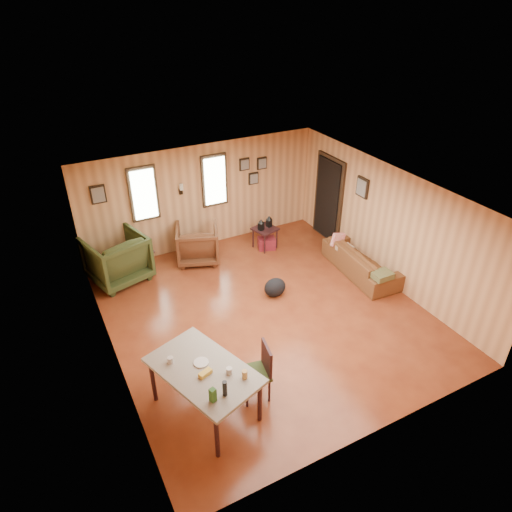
{
  "coord_description": "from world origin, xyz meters",
  "views": [
    {
      "loc": [
        -3.3,
        -5.9,
        5.37
      ],
      "look_at": [
        0.0,
        0.4,
        1.05
      ],
      "focal_mm": 32.0,
      "sensor_mm": 36.0,
      "label": 1
    }
  ],
  "objects_px": {
    "recliner_brown": "(198,242)",
    "dining_table": "(204,373)",
    "sofa": "(362,257)",
    "recliner_green": "(116,256)",
    "end_table": "(138,258)",
    "side_table": "(265,227)"
  },
  "relations": [
    {
      "from": "recliner_brown",
      "to": "dining_table",
      "type": "distance_m",
      "value": 4.21
    },
    {
      "from": "sofa",
      "to": "recliner_brown",
      "type": "distance_m",
      "value": 3.55
    },
    {
      "from": "recliner_brown",
      "to": "recliner_green",
      "type": "bearing_deg",
      "value": 19.08
    },
    {
      "from": "recliner_green",
      "to": "dining_table",
      "type": "xyz_separation_m",
      "value": [
        0.31,
        -4.0,
        0.18
      ]
    },
    {
      "from": "sofa",
      "to": "recliner_brown",
      "type": "relative_size",
      "value": 2.15
    },
    {
      "from": "end_table",
      "to": "side_table",
      "type": "bearing_deg",
      "value": -4.4
    },
    {
      "from": "end_table",
      "to": "sofa",
      "type": "bearing_deg",
      "value": -26.54
    },
    {
      "from": "end_table",
      "to": "dining_table",
      "type": "relative_size",
      "value": 0.41
    },
    {
      "from": "recliner_green",
      "to": "dining_table",
      "type": "distance_m",
      "value": 4.02
    },
    {
      "from": "end_table",
      "to": "dining_table",
      "type": "height_order",
      "value": "dining_table"
    },
    {
      "from": "recliner_brown",
      "to": "end_table",
      "type": "distance_m",
      "value": 1.33
    },
    {
      "from": "side_table",
      "to": "recliner_brown",
      "type": "bearing_deg",
      "value": 172.95
    },
    {
      "from": "side_table",
      "to": "sofa",
      "type": "bearing_deg",
      "value": -55.3
    },
    {
      "from": "sofa",
      "to": "end_table",
      "type": "height_order",
      "value": "sofa"
    },
    {
      "from": "sofa",
      "to": "dining_table",
      "type": "xyz_separation_m",
      "value": [
        -4.31,
        -1.88,
        0.35
      ]
    },
    {
      "from": "recliner_green",
      "to": "dining_table",
      "type": "bearing_deg",
      "value": 78.72
    },
    {
      "from": "sofa",
      "to": "dining_table",
      "type": "height_order",
      "value": "dining_table"
    },
    {
      "from": "recliner_green",
      "to": "end_table",
      "type": "xyz_separation_m",
      "value": [
        0.41,
        -0.02,
        -0.15
      ]
    },
    {
      "from": "sofa",
      "to": "recliner_brown",
      "type": "xyz_separation_m",
      "value": [
        -2.88,
        2.07,
        0.07
      ]
    },
    {
      "from": "recliner_brown",
      "to": "end_table",
      "type": "relative_size",
      "value": 1.25
    },
    {
      "from": "recliner_green",
      "to": "end_table",
      "type": "height_order",
      "value": "recliner_green"
    },
    {
      "from": "recliner_green",
      "to": "dining_table",
      "type": "relative_size",
      "value": 0.62
    }
  ]
}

